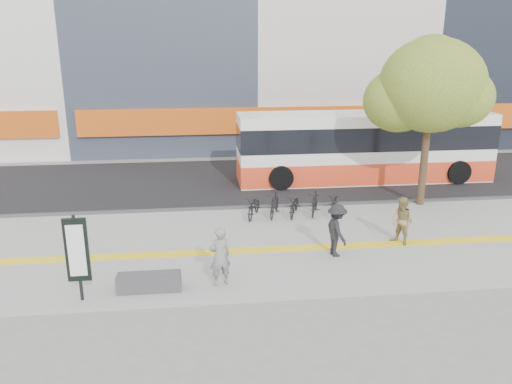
{
  "coord_description": "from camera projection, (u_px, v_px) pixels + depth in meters",
  "views": [
    {
      "loc": [
        -1.25,
        -12.93,
        6.2
      ],
      "look_at": [
        0.49,
        2.0,
        1.61
      ],
      "focal_mm": 35.31,
      "sensor_mm": 36.0,
      "label": 1
    }
  ],
  "objects": [
    {
      "name": "signboard",
      "position": [
        77.0,
        251.0,
        11.94
      ],
      "size": [
        0.55,
        0.1,
        2.2
      ],
      "color": "black",
      "rests_on": "sidewalk"
    },
    {
      "name": "seated_woman",
      "position": [
        220.0,
        256.0,
        12.85
      ],
      "size": [
        0.67,
        0.54,
        1.59
      ],
      "primitive_type": "imported",
      "rotation": [
        0.0,
        0.0,
        3.46
      ],
      "color": "black",
      "rests_on": "sidewalk"
    },
    {
      "name": "bicycle_row",
      "position": [
        295.0,
        204.0,
        18.13
      ],
      "size": [
        3.95,
        1.61,
        0.89
      ],
      "color": "black",
      "rests_on": "sidewalk"
    },
    {
      "name": "tactile_strip",
      "position": [
        244.0,
        251.0,
        15.16
      ],
      "size": [
        40.0,
        0.45,
        0.01
      ],
      "primitive_type": "cube",
      "color": "yellow",
      "rests_on": "sidewalk"
    },
    {
      "name": "street_tree",
      "position": [
        429.0,
        87.0,
        18.29
      ],
      "size": [
        4.4,
        3.8,
        6.31
      ],
      "color": "#3A241A",
      "rests_on": "sidewalk"
    },
    {
      "name": "pedestrian_tan",
      "position": [
        402.0,
        221.0,
        15.45
      ],
      "size": [
        0.88,
        0.93,
        1.51
      ],
      "primitive_type": "imported",
      "rotation": [
        0.0,
        0.0,
        -1.01
      ],
      "color": "olive",
      "rests_on": "sidewalk"
    },
    {
      "name": "bus",
      "position": [
        364.0,
        149.0,
        22.56
      ],
      "size": [
        11.33,
        2.69,
        3.02
      ],
      "color": "white",
      "rests_on": "street"
    },
    {
      "name": "sidewalk",
      "position": [
        242.0,
        246.0,
        15.65
      ],
      "size": [
        40.0,
        7.0,
        0.08
      ],
      "primitive_type": "cube",
      "color": "slate",
      "rests_on": "ground"
    },
    {
      "name": "ground",
      "position": [
        247.0,
        268.0,
        14.23
      ],
      "size": [
        120.0,
        120.0,
        0.0
      ],
      "primitive_type": "plane",
      "color": "slate",
      "rests_on": "ground"
    },
    {
      "name": "pedestrian_dark",
      "position": [
        337.0,
        230.0,
        14.63
      ],
      "size": [
        0.75,
        1.1,
        1.57
      ],
      "primitive_type": "imported",
      "rotation": [
        0.0,
        0.0,
        1.74
      ],
      "color": "black",
      "rests_on": "sidewalk"
    },
    {
      "name": "curb",
      "position": [
        234.0,
        209.0,
        18.96
      ],
      "size": [
        40.0,
        0.25,
        0.14
      ],
      "primitive_type": "cube",
      "color": "#3C3C3F",
      "rests_on": "ground"
    },
    {
      "name": "bench",
      "position": [
        149.0,
        282.0,
        12.72
      ],
      "size": [
        1.6,
        0.45,
        0.45
      ],
      "primitive_type": "cube",
      "color": "#3C3C3F",
      "rests_on": "sidewalk"
    },
    {
      "name": "street",
      "position": [
        227.0,
        181.0,
        22.78
      ],
      "size": [
        40.0,
        8.0,
        0.06
      ],
      "primitive_type": "cube",
      "color": "black",
      "rests_on": "ground"
    }
  ]
}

